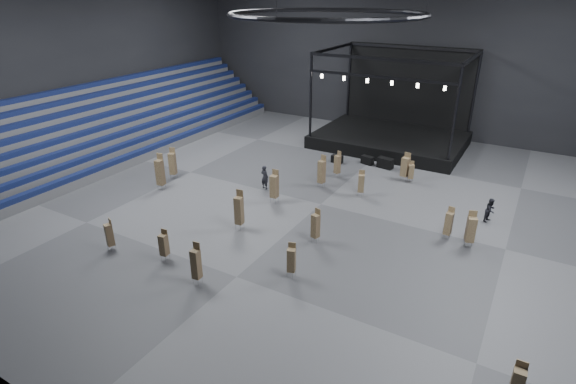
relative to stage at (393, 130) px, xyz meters
The scene contains 29 objects.
floor 16.30m from the stage, 90.00° to the right, with size 50.00×50.00×0.00m, color #4C4C4F.
wall_back 8.93m from the stage, 90.00° to the left, with size 50.00×0.20×18.00m, color black.
wall_front 37.99m from the stage, 90.00° to the right, with size 50.00×0.20×18.00m, color black.
wall_left 30.75m from the stage, 147.00° to the right, with size 0.20×42.00×18.00m, color black.
bleachers_left 28.10m from the stage, 144.71° to the right, with size 7.20×40.00×6.40m.
stage is the anchor object (origin of this frame).
truss_ring 19.93m from the stage, 90.00° to the right, with size 12.30×12.30×5.15m.
flight_case_left 8.26m from the stage, 108.04° to the right, with size 1.02×0.51×0.68m, color black.
flight_case_mid 6.84m from the stage, 90.19° to the right, with size 1.10×0.55×0.73m, color black.
flight_case_right 7.14m from the stage, 76.24° to the right, with size 1.36×0.68×0.91m, color black.
chair_stack_0 27.79m from the stage, 99.53° to the right, with size 0.48×0.48×1.96m.
chair_stack_1 31.40m from the stage, 63.52° to the right, with size 0.46×0.46×1.95m.
chair_stack_2 29.39m from the stage, 106.18° to the right, with size 0.53×0.53×2.08m.
chair_stack_3 9.99m from the stage, 63.34° to the right, with size 0.57×0.57×1.80m.
chair_stack_4 22.42m from the stage, 97.68° to the right, with size 0.55×0.55×2.76m.
chair_stack_5 13.60m from the stage, 81.65° to the right, with size 0.58×0.58×2.07m.
chair_stack_6 22.02m from the stage, 125.43° to the right, with size 0.63×0.63×2.64m.
chair_stack_7 21.33m from the stage, 84.47° to the right, with size 0.52×0.52×2.27m.
chair_stack_8 20.01m from the stage, 58.59° to the right, with size 0.65×0.65×2.40m.
chair_stack_9 17.93m from the stage, 100.03° to the right, with size 0.55×0.55×2.55m.
chair_stack_10 19.04m from the stage, 61.53° to the right, with size 0.47×0.47×2.20m.
chair_stack_11 13.49m from the stage, 95.79° to the right, with size 0.57×0.57×2.66m.
chair_stack_12 23.43m from the stage, 120.80° to the right, with size 0.61×0.61×2.96m.
chair_stack_13 25.30m from the stage, 84.16° to the right, with size 0.55×0.55×2.06m.
chair_stack_14 10.92m from the stage, 96.08° to the right, with size 0.55×0.55×2.24m.
chair_stack_15 9.77m from the stage, 65.97° to the right, with size 0.64×0.64×2.40m.
chair_stack_16 28.26m from the stage, 92.98° to the right, with size 0.46×0.46×2.48m.
man_center 16.72m from the stage, 107.70° to the right, with size 0.70×0.46×1.93m, color black.
crew_member 16.97m from the stage, 49.39° to the right, with size 0.81×0.63×1.67m, color black.
Camera 1 is at (12.70, -26.83, 14.51)m, focal length 28.00 mm.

